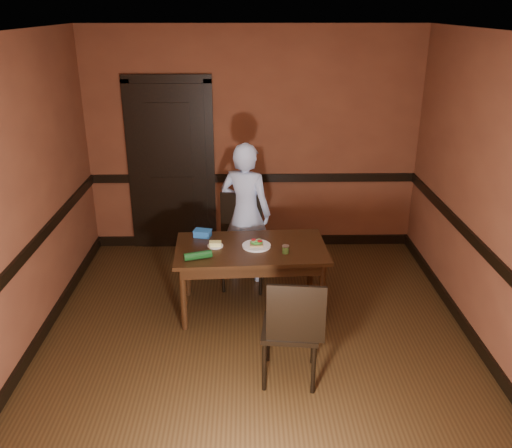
{
  "coord_description": "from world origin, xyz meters",
  "views": [
    {
      "loc": [
        -0.08,
        -4.18,
        2.88
      ],
      "look_at": [
        0.0,
        0.35,
        1.05
      ],
      "focal_mm": 38.0,
      "sensor_mm": 36.0,
      "label": 1
    }
  ],
  "objects_px": {
    "dining_table": "(251,278)",
    "sandwich_plate": "(256,245)",
    "chair_far": "(245,243)",
    "food_tub": "(203,233)",
    "person": "(246,213)",
    "chair_near": "(290,326)",
    "cheese_saucer": "(215,244)",
    "sauce_jar": "(286,249)"
  },
  "relations": [
    {
      "from": "sandwich_plate",
      "to": "food_tub",
      "type": "distance_m",
      "value": 0.6
    },
    {
      "from": "chair_far",
      "to": "sandwich_plate",
      "type": "height_order",
      "value": "chair_far"
    },
    {
      "from": "dining_table",
      "to": "cheese_saucer",
      "type": "distance_m",
      "value": 0.51
    },
    {
      "from": "chair_near",
      "to": "cheese_saucer",
      "type": "xyz_separation_m",
      "value": [
        -0.66,
        1.12,
        0.23
      ]
    },
    {
      "from": "person",
      "to": "food_tub",
      "type": "bearing_deg",
      "value": 66.2
    },
    {
      "from": "chair_far",
      "to": "sauce_jar",
      "type": "height_order",
      "value": "chair_far"
    },
    {
      "from": "sandwich_plate",
      "to": "food_tub",
      "type": "relative_size",
      "value": 1.42
    },
    {
      "from": "cheese_saucer",
      "to": "sauce_jar",
      "type": "bearing_deg",
      "value": -13.97
    },
    {
      "from": "sandwich_plate",
      "to": "cheese_saucer",
      "type": "height_order",
      "value": "sandwich_plate"
    },
    {
      "from": "sandwich_plate",
      "to": "sauce_jar",
      "type": "xyz_separation_m",
      "value": [
        0.27,
        -0.15,
        0.02
      ]
    },
    {
      "from": "chair_near",
      "to": "cheese_saucer",
      "type": "bearing_deg",
      "value": -53.26
    },
    {
      "from": "sandwich_plate",
      "to": "food_tub",
      "type": "height_order",
      "value": "food_tub"
    },
    {
      "from": "dining_table",
      "to": "cheese_saucer",
      "type": "xyz_separation_m",
      "value": [
        -0.35,
        0.02,
        0.36
      ]
    },
    {
      "from": "chair_near",
      "to": "cheese_saucer",
      "type": "distance_m",
      "value": 1.31
    },
    {
      "from": "person",
      "to": "chair_far",
      "type": "bearing_deg",
      "value": 109.04
    },
    {
      "from": "dining_table",
      "to": "food_tub",
      "type": "bearing_deg",
      "value": 149.08
    },
    {
      "from": "chair_far",
      "to": "chair_near",
      "type": "height_order",
      "value": "chair_far"
    },
    {
      "from": "person",
      "to": "sauce_jar",
      "type": "xyz_separation_m",
      "value": [
        0.38,
        -0.85,
        -0.05
      ]
    },
    {
      "from": "chair_near",
      "to": "food_tub",
      "type": "xyz_separation_m",
      "value": [
        -0.8,
        1.36,
        0.25
      ]
    },
    {
      "from": "dining_table",
      "to": "sandwich_plate",
      "type": "bearing_deg",
      "value": 4.02
    },
    {
      "from": "dining_table",
      "to": "chair_far",
      "type": "distance_m",
      "value": 0.54
    },
    {
      "from": "sandwich_plate",
      "to": "person",
      "type": "bearing_deg",
      "value": 98.66
    },
    {
      "from": "dining_table",
      "to": "sandwich_plate",
      "type": "height_order",
      "value": "sandwich_plate"
    },
    {
      "from": "chair_far",
      "to": "sandwich_plate",
      "type": "distance_m",
      "value": 0.56
    },
    {
      "from": "sauce_jar",
      "to": "food_tub",
      "type": "bearing_deg",
      "value": 153.46
    },
    {
      "from": "chair_near",
      "to": "sandwich_plate",
      "type": "height_order",
      "value": "chair_near"
    },
    {
      "from": "person",
      "to": "sauce_jar",
      "type": "bearing_deg",
      "value": 135.17
    },
    {
      "from": "chair_near",
      "to": "sandwich_plate",
      "type": "distance_m",
      "value": 1.15
    },
    {
      "from": "person",
      "to": "sandwich_plate",
      "type": "bearing_deg",
      "value": 119.72
    },
    {
      "from": "dining_table",
      "to": "person",
      "type": "bearing_deg",
      "value": 91.46
    },
    {
      "from": "food_tub",
      "to": "sauce_jar",
      "type": "bearing_deg",
      "value": -12.87
    },
    {
      "from": "chair_near",
      "to": "food_tub",
      "type": "relative_size",
      "value": 4.89
    },
    {
      "from": "chair_far",
      "to": "chair_near",
      "type": "distance_m",
      "value": 1.65
    },
    {
      "from": "food_tub",
      "to": "dining_table",
      "type": "bearing_deg",
      "value": -14.45
    },
    {
      "from": "chair_far",
      "to": "person",
      "type": "xyz_separation_m",
      "value": [
        0.01,
        0.19,
        0.28
      ]
    },
    {
      "from": "sandwich_plate",
      "to": "cheese_saucer",
      "type": "distance_m",
      "value": 0.4
    },
    {
      "from": "cheese_saucer",
      "to": "dining_table",
      "type": "bearing_deg",
      "value": -3.61
    },
    {
      "from": "chair_far",
      "to": "food_tub",
      "type": "distance_m",
      "value": 0.55
    },
    {
      "from": "chair_far",
      "to": "chair_near",
      "type": "xyz_separation_m",
      "value": [
        0.37,
        -1.61,
        -0.02
      ]
    },
    {
      "from": "dining_table",
      "to": "sauce_jar",
      "type": "height_order",
      "value": "sauce_jar"
    },
    {
      "from": "chair_far",
      "to": "person",
      "type": "relative_size",
      "value": 0.64
    },
    {
      "from": "chair_far",
      "to": "sandwich_plate",
      "type": "bearing_deg",
      "value": -66.78
    }
  ]
}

